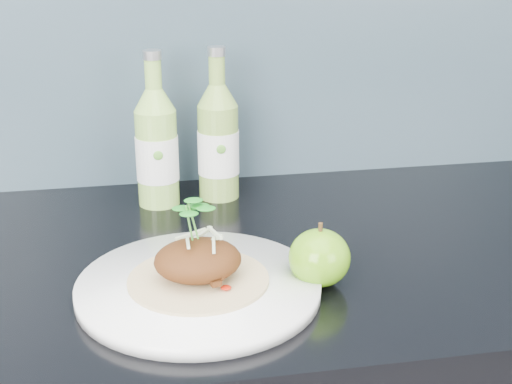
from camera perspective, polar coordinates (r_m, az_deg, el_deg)
dinner_plate at (r=0.85m, az=-4.61°, el=-7.58°), size 0.37×0.37×0.02m
pork_taco at (r=0.83m, az=-4.68°, el=-5.32°), size 0.17×0.17×0.10m
green_apple at (r=0.86m, az=5.10°, el=-5.26°), size 0.09×0.09×0.08m
cider_bottle_left at (r=1.09m, az=-7.94°, el=3.52°), size 0.07×0.07×0.24m
cider_bottle_right at (r=1.11m, az=-3.04°, el=4.02°), size 0.08×0.08×0.24m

